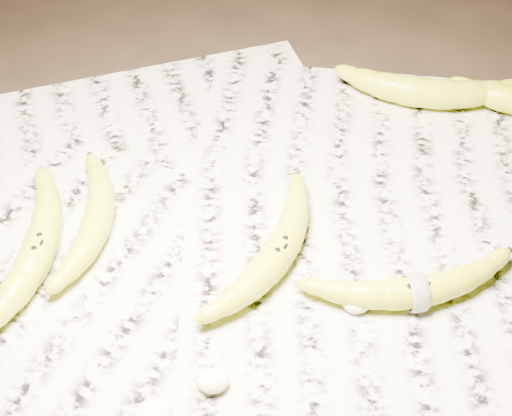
{
  "coord_description": "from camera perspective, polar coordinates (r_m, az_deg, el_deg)",
  "views": [
    {
      "loc": [
        -0.05,
        -0.46,
        0.59
      ],
      "look_at": [
        -0.01,
        0.03,
        0.05
      ],
      "focal_mm": 50.0,
      "sensor_mm": 36.0,
      "label": 1
    }
  ],
  "objects": [
    {
      "name": "ground",
      "position": [
        0.75,
        1.11,
        -4.49
      ],
      "size": [
        3.0,
        3.0,
        0.0
      ],
      "primitive_type": "plane",
      "color": "black",
      "rests_on": "ground"
    },
    {
      "name": "newspaper_patch",
      "position": [
        0.76,
        2.0,
        -3.17
      ],
      "size": [
        0.9,
        0.7,
        0.01
      ],
      "primitive_type": "cube",
      "color": "#B9B69F",
      "rests_on": "ground"
    },
    {
      "name": "banana_left_a",
      "position": [
        0.76,
        -17.1,
        -3.17
      ],
      "size": [
        0.09,
        0.21,
        0.04
      ],
      "primitive_type": null,
      "rotation": [
        0.0,
        0.0,
        1.39
      ],
      "color": "#ADC418",
      "rests_on": "newspaper_patch"
    },
    {
      "name": "banana_left_b",
      "position": [
        0.78,
        -12.6,
        -0.74
      ],
      "size": [
        0.07,
        0.17,
        0.03
      ],
      "primitive_type": null,
      "rotation": [
        0.0,
        0.0,
        1.45
      ],
      "color": "#ADC418",
      "rests_on": "newspaper_patch"
    },
    {
      "name": "banana_center",
      "position": [
        0.73,
        1.85,
        -3.44
      ],
      "size": [
        0.14,
        0.19,
        0.03
      ],
      "primitive_type": null,
      "rotation": [
        0.0,
        0.0,
        1.02
      ],
      "color": "#ADC418",
      "rests_on": "newspaper_patch"
    },
    {
      "name": "banana_taped",
      "position": [
        0.72,
        12.67,
        -6.41
      ],
      "size": [
        0.2,
        0.07,
        0.03
      ],
      "primitive_type": null,
      "rotation": [
        0.0,
        0.0,
        0.11
      ],
      "color": "#ADC418",
      "rests_on": "newspaper_patch"
    },
    {
      "name": "banana_upper_a",
      "position": [
        0.94,
        13.62,
        9.11
      ],
      "size": [
        0.21,
        0.11,
        0.04
      ],
      "primitive_type": null,
      "rotation": [
        0.0,
        0.0,
        -0.22
      ],
      "color": "#ADC418",
      "rests_on": "newspaper_patch"
    },
    {
      "name": "measuring_tape",
      "position": [
        0.72,
        12.67,
        -6.41
      ],
      "size": [
        0.01,
        0.04,
        0.04
      ],
      "primitive_type": "torus",
      "rotation": [
        0.0,
        1.57,
        0.11
      ],
      "color": "white",
      "rests_on": "newspaper_patch"
    },
    {
      "name": "flesh_chunk_a",
      "position": [
        0.64,
        -8.29,
        -15.94
      ],
      "size": [
        0.04,
        0.03,
        0.02
      ],
      "primitive_type": "ellipsoid",
      "color": "#F3EDBC",
      "rests_on": "newspaper_patch"
    },
    {
      "name": "flesh_chunk_b",
      "position": [
        0.66,
        -3.48,
        -13.45
      ],
      "size": [
        0.03,
        0.03,
        0.02
      ],
      "primitive_type": "ellipsoid",
      "color": "#F3EDBC",
      "rests_on": "newspaper_patch"
    },
    {
      "name": "flesh_chunk_c",
      "position": [
        0.71,
        8.08,
        -7.37
      ],
      "size": [
        0.03,
        0.02,
        0.02
      ],
      "primitive_type": "ellipsoid",
      "color": "#F3EDBC",
      "rests_on": "newspaper_patch"
    }
  ]
}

